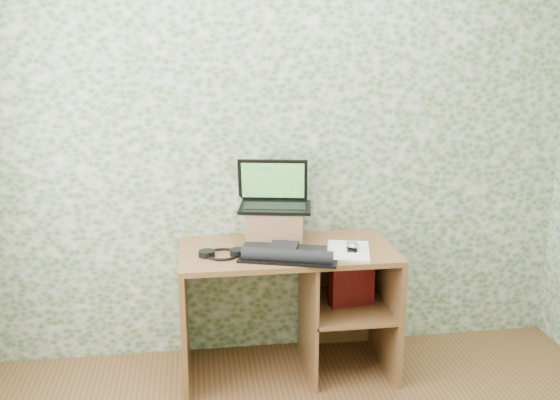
{
  "coord_description": "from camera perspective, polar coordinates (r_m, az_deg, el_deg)",
  "views": [
    {
      "loc": [
        -0.49,
        -1.82,
        1.9
      ],
      "look_at": [
        -0.05,
        1.39,
        1.05
      ],
      "focal_mm": 40.0,
      "sensor_mm": 36.0,
      "label": 1
    }
  ],
  "objects": [
    {
      "name": "wall_back",
      "position": [
        3.65,
        -0.0,
        5.32
      ],
      "size": [
        3.5,
        0.0,
        3.5
      ],
      "primitive_type": "plane",
      "rotation": [
        1.57,
        0.0,
        0.0
      ],
      "color": "silver",
      "rests_on": "ground"
    },
    {
      "name": "laptop",
      "position": [
        3.59,
        -0.53,
        0.34
      ],
      "size": [
        0.45,
        0.36,
        0.27
      ],
      "rotation": [
        0.0,
        0.0,
        -0.19
      ],
      "color": "black",
      "rests_on": "riser"
    },
    {
      "name": "desk",
      "position": [
        3.63,
        1.84,
        -8.27
      ],
      "size": [
        1.2,
        0.6,
        0.75
      ],
      "color": "brown",
      "rests_on": "floor"
    },
    {
      "name": "headphones",
      "position": [
        3.39,
        -5.29,
        -4.9
      ],
      "size": [
        0.26,
        0.19,
        0.03
      ],
      "rotation": [
        0.0,
        0.0,
        -0.01
      ],
      "color": "black",
      "rests_on": "desk"
    },
    {
      "name": "riser",
      "position": [
        3.59,
        -0.44,
        -2.3
      ],
      "size": [
        0.36,
        0.32,
        0.19
      ],
      "primitive_type": "cube",
      "rotation": [
        0.0,
        0.0,
        -0.19
      ],
      "color": "#8A5F3D",
      "rests_on": "desk"
    },
    {
      "name": "red_box",
      "position": [
        3.63,
        6.57,
        -7.26
      ],
      "size": [
        0.26,
        0.12,
        0.3
      ],
      "primitive_type": "cube",
      "rotation": [
        0.0,
        0.0,
        0.14
      ],
      "color": "maroon",
      "rests_on": "desk"
    },
    {
      "name": "notepad",
      "position": [
        3.45,
        6.26,
        -4.67
      ],
      "size": [
        0.3,
        0.37,
        0.02
      ],
      "primitive_type": "cube",
      "rotation": [
        0.0,
        0.0,
        -0.24
      ],
      "color": "white",
      "rests_on": "desk"
    },
    {
      "name": "pen",
      "position": [
        3.47,
        6.79,
        -4.31
      ],
      "size": [
        0.04,
        0.16,
        0.01
      ],
      "primitive_type": "cylinder",
      "rotation": [
        1.57,
        0.0,
        -0.2
      ],
      "color": "black",
      "rests_on": "notepad"
    },
    {
      "name": "mouse",
      "position": [
        3.45,
        6.6,
        -4.22
      ],
      "size": [
        0.09,
        0.12,
        0.04
      ],
      "primitive_type": "ellipsoid",
      "rotation": [
        0.0,
        0.0,
        -0.22
      ],
      "color": "#BCBCBF",
      "rests_on": "notepad"
    },
    {
      "name": "keyboard",
      "position": [
        3.34,
        0.49,
        -4.92
      ],
      "size": [
        0.53,
        0.4,
        0.07
      ],
      "rotation": [
        0.0,
        0.0,
        -0.3
      ],
      "color": "black",
      "rests_on": "desk"
    }
  ]
}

